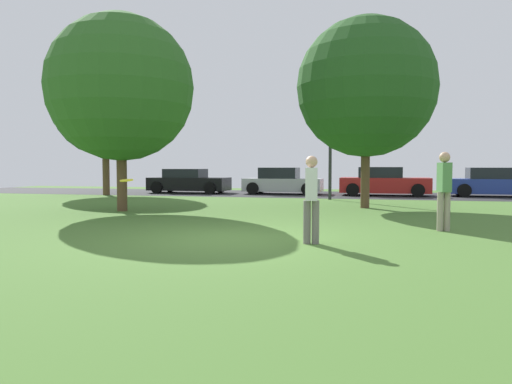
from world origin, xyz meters
name	(u,v)px	position (x,y,z in m)	size (l,w,h in m)	color
ground_plane	(230,239)	(0.00, 0.00, 0.00)	(44.00, 44.00, 0.00)	#47702D
road_strip	(322,194)	(0.00, 16.00, 0.00)	(44.00, 6.40, 0.01)	#28282B
birch_tree_lone	(366,88)	(2.43, 8.20, 4.22)	(4.87, 4.87, 6.66)	brown
maple_tree_far	(105,104)	(-10.68, 12.87, 4.63)	(5.28, 5.28, 7.27)	brown
oak_tree_center	(121,88)	(-5.28, 5.00, 4.02)	(4.76, 4.76, 6.40)	brown
person_bystander	(444,187)	(4.35, 2.36, 1.01)	(0.31, 0.37, 1.80)	gray
person_walking	(311,195)	(1.68, -0.22, 0.92)	(0.30, 0.34, 1.67)	slate
frisbee_disc	(127,180)	(-2.11, -0.36, 1.18)	(0.33, 0.33, 0.06)	yellow
parked_car_black	(188,182)	(-7.32, 15.70, 0.62)	(4.37, 1.99, 1.33)	black
parked_car_silver	(282,182)	(-2.10, 15.99, 0.64)	(4.11, 1.98, 1.40)	#B7B7BC
parked_car_red	(384,182)	(3.13, 15.93, 0.66)	(4.39, 2.02, 1.43)	#B21E1E
parked_car_blue	(495,183)	(8.35, 16.32, 0.64)	(4.45, 1.93, 1.41)	#233893
street_lamp_post	(330,149)	(0.80, 12.20, 2.25)	(0.14, 0.14, 4.50)	#2D2D33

